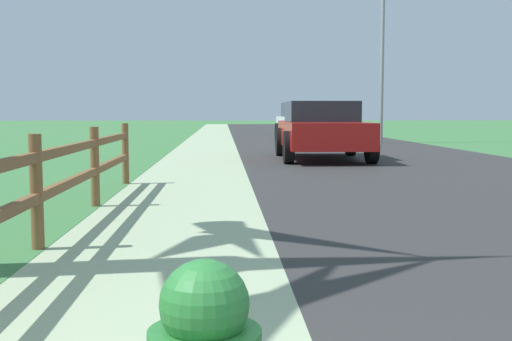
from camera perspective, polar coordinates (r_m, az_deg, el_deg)
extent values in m
plane|color=#3C753F|center=(25.53, -2.00, 2.64)|extent=(120.00, 120.00, 0.00)
cube|color=#2F2F2F|center=(27.81, 5.17, 2.85)|extent=(7.00, 66.00, 0.01)
cube|color=#A2B58F|center=(27.64, -8.31, 2.80)|extent=(6.00, 66.00, 0.01)
cube|color=#3C753F|center=(27.82, -11.39, 2.77)|extent=(5.00, 66.00, 0.00)
cylinder|color=#287233|center=(1.59, -4.65, -14.69)|extent=(0.28, 0.28, 0.03)
sphere|color=#287233|center=(1.57, -4.67, -11.92)|extent=(0.22, 0.22, 0.22)
cube|color=#22612B|center=(1.55, -4.69, -9.39)|extent=(0.04, 0.04, 0.04)
cylinder|color=brown|center=(5.76, -19.15, -1.86)|extent=(0.11, 0.11, 1.00)
cylinder|color=brown|center=(8.19, -14.30, 0.32)|extent=(0.11, 0.11, 1.00)
cylinder|color=brown|center=(10.65, -11.67, 1.49)|extent=(0.11, 0.11, 1.00)
cube|color=brown|center=(5.77, -19.13, -2.35)|extent=(0.07, 10.03, 0.09)
cube|color=brown|center=(5.73, -19.24, 1.13)|extent=(0.07, 10.03, 0.09)
cube|color=maroon|center=(15.91, 5.99, 3.27)|extent=(1.99, 4.35, 0.62)
cube|color=#1E232B|center=(16.17, 5.88, 5.31)|extent=(1.72, 2.03, 0.51)
cylinder|color=black|center=(17.15, 2.19, 2.59)|extent=(0.23, 0.76, 0.76)
cylinder|color=black|center=(17.40, 8.50, 2.58)|extent=(0.23, 0.76, 0.76)
cylinder|color=black|center=(14.49, 2.96, 2.09)|extent=(0.23, 0.76, 0.76)
cylinder|color=black|center=(14.78, 10.37, 2.07)|extent=(0.23, 0.76, 0.76)
cube|color=white|center=(24.09, 4.54, 4.03)|extent=(1.90, 4.57, 0.69)
cube|color=#1E232B|center=(24.36, 4.45, 5.48)|extent=(1.66, 2.21, 0.54)
cylinder|color=black|center=(25.39, 2.00, 3.46)|extent=(0.23, 0.74, 0.74)
cylinder|color=black|center=(25.64, 6.17, 3.45)|extent=(0.23, 0.74, 0.74)
cylinder|color=black|center=(22.59, 2.67, 3.22)|extent=(0.23, 0.74, 0.74)
cylinder|color=black|center=(22.86, 7.35, 3.21)|extent=(0.23, 0.74, 0.74)
cylinder|color=gray|center=(24.74, 11.31, 11.02)|extent=(0.14, 0.14, 7.39)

